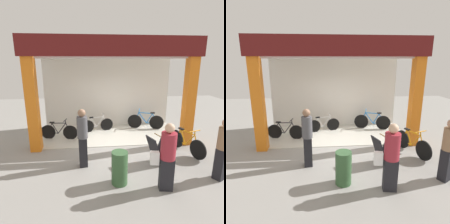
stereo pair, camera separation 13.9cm
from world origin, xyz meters
TOP-DOWN VIEW (x-y plane):
  - ground_plane at (0.00, 0.00)m, footprint 19.63×19.63m
  - shop_facade at (0.00, 1.40)m, footprint 6.02×2.84m
  - bicycle_inside_0 at (-0.55, 1.64)m, footprint 1.41×0.43m
  - bicycle_inside_1 at (1.68, 1.79)m, footprint 1.59×0.54m
  - bicycle_inside_2 at (-2.09, 0.93)m, footprint 1.47×0.40m
  - bicycle_parked_0 at (2.40, -0.74)m, footprint 0.58×1.57m
  - sandwich_board_sign at (1.22, -1.33)m, footprint 0.78×0.67m
  - pedestrian_0 at (2.59, -2.28)m, footprint 0.65×0.51m
  - pedestrian_1 at (-1.06, -1.23)m, footprint 0.33×0.33m
  - pedestrian_2 at (0.97, -2.56)m, footprint 0.62×0.42m
  - trash_bin at (-0.11, -2.22)m, footprint 0.41×0.41m

SIDE VIEW (x-z plane):
  - ground_plane at x=0.00m, z-range 0.00..0.00m
  - bicycle_inside_0 at x=-0.55m, z-range -0.08..0.71m
  - bicycle_inside_2 at x=-2.09m, z-range -0.08..0.73m
  - bicycle_parked_0 at x=2.40m, z-range -0.09..0.81m
  - bicycle_inside_1 at x=1.68m, z-range -0.09..0.81m
  - trash_bin at x=-0.11m, z-range 0.00..0.88m
  - sandwich_board_sign at x=1.22m, z-range 0.00..0.91m
  - pedestrian_0 at x=2.59m, z-range 0.03..1.70m
  - pedestrian_2 at x=0.97m, z-range 0.03..1.73m
  - pedestrian_1 at x=-1.06m, z-range 0.02..1.78m
  - shop_facade at x=0.00m, z-range 0.16..4.00m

